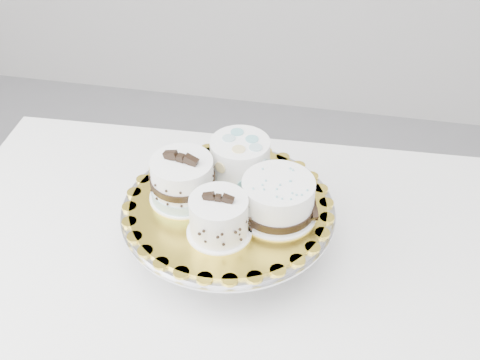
% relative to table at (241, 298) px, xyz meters
% --- Properties ---
extents(table, '(1.16, 0.80, 0.75)m').
position_rel_table_xyz_m(table, '(0.00, 0.00, 0.00)').
color(table, white).
rests_on(table, floor).
extents(cake_stand, '(0.36, 0.36, 0.10)m').
position_rel_table_xyz_m(cake_stand, '(-0.03, 0.04, 0.15)').
color(cake_stand, gray).
rests_on(cake_stand, table).
extents(cake_board, '(0.35, 0.35, 0.00)m').
position_rel_table_xyz_m(cake_board, '(-0.03, 0.04, 0.19)').
color(cake_board, yellow).
rests_on(cake_board, cake_stand).
extents(cake_swirl, '(0.10, 0.10, 0.08)m').
position_rel_table_xyz_m(cake_swirl, '(-0.03, -0.03, 0.22)').
color(cake_swirl, white).
rests_on(cake_swirl, cake_board).
extents(cake_banded, '(0.12, 0.12, 0.09)m').
position_rel_table_xyz_m(cake_banded, '(-0.11, 0.04, 0.22)').
color(cake_banded, white).
rests_on(cake_banded, cake_board).
extents(cake_dots, '(0.12, 0.12, 0.08)m').
position_rel_table_xyz_m(cake_dots, '(-0.02, 0.11, 0.23)').
color(cake_dots, white).
rests_on(cake_dots, cake_board).
extents(cake_ribbon, '(0.14, 0.14, 0.07)m').
position_rel_table_xyz_m(cake_ribbon, '(0.05, 0.03, 0.22)').
color(cake_ribbon, white).
rests_on(cake_ribbon, cake_board).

